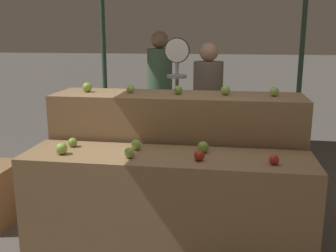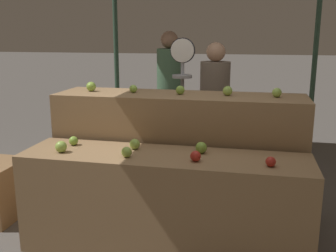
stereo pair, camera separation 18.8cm
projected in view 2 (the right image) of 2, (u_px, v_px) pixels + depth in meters
The scene contains 18 objects.
ground_plane at pixel (164, 249), 3.08m from camera, with size 60.00×60.00×0.00m, color #59544F.
display_counter_front at pixel (164, 203), 2.99m from camera, with size 2.16×0.55×0.77m, color olive.
display_counter_back at pixel (179, 157), 3.52m from camera, with size 2.16×0.55×1.13m, color olive.
apple_front_0 at pixel (61, 147), 2.96m from camera, with size 0.09×0.09×0.09m, color #8EB247.
apple_front_1 at pixel (127, 152), 2.85m from camera, with size 0.08×0.08×0.08m, color #8EB247.
apple_front_2 at pixel (196, 156), 2.75m from camera, with size 0.08×0.08×0.08m, color #AD281E.
apple_front_3 at pixel (271, 162), 2.65m from camera, with size 0.07×0.07×0.07m, color #AD281E.
apple_front_4 at pixel (73, 141), 3.15m from camera, with size 0.07×0.07×0.07m, color #7AA338.
apple_front_5 at pixel (135, 144), 3.04m from camera, with size 0.08×0.08×0.08m, color #8EB247.
apple_front_6 at pixel (201, 148), 2.94m from camera, with size 0.09×0.09×0.09m, color #7AA338.
apple_back_0 at pixel (91, 87), 3.56m from camera, with size 0.09×0.09×0.09m, color #84AD3D.
apple_back_1 at pixel (133, 89), 3.48m from camera, with size 0.07×0.07×0.07m, color #84AD3D.
apple_back_2 at pixel (180, 90), 3.37m from camera, with size 0.08×0.08×0.08m, color #7AA338.
apple_back_3 at pixel (228, 91), 3.31m from camera, with size 0.08×0.08×0.08m, color #8EB247.
apple_back_4 at pixel (277, 93), 3.22m from camera, with size 0.08×0.08×0.08m, color #8EB247.
produce_scale at pixel (182, 83), 3.98m from camera, with size 0.25×0.20×1.61m.
person_vendor_at_scale at pixel (214, 103), 4.30m from camera, with size 0.41×0.41×1.56m.
person_customer_left at pixel (169, 86), 5.14m from camera, with size 0.41×0.41×1.68m.
Camera 2 is at (0.62, -2.71, 1.65)m, focal length 42.00 mm.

